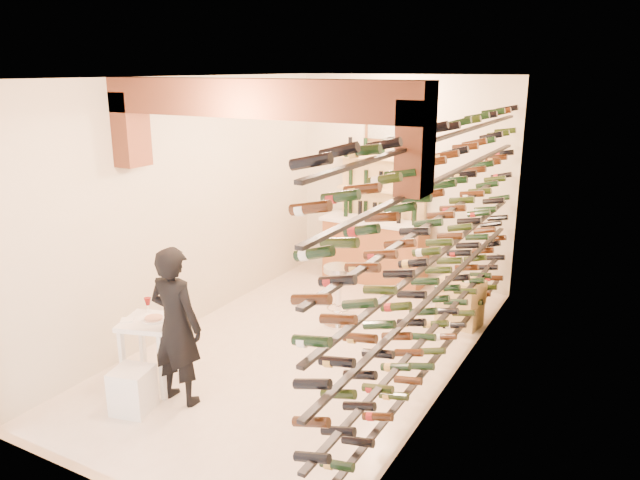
{
  "coord_description": "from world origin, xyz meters",
  "views": [
    {
      "loc": [
        3.41,
        -5.88,
        3.3
      ],
      "look_at": [
        0.0,
        0.3,
        1.3
      ],
      "focal_mm": 34.29,
      "sensor_mm": 36.0,
      "label": 1
    }
  ],
  "objects_px": {
    "crate_lower": "(459,313)",
    "white_stool": "(133,390)",
    "tasting_table": "(150,332)",
    "chrome_barstool": "(338,291)",
    "person": "(176,326)",
    "wine_rack": "(436,243)",
    "back_counter": "(375,249)"
  },
  "relations": [
    {
      "from": "tasting_table",
      "to": "person",
      "type": "xyz_separation_m",
      "value": [
        0.43,
        -0.06,
        0.19
      ]
    },
    {
      "from": "wine_rack",
      "to": "back_counter",
      "type": "height_order",
      "value": "wine_rack"
    },
    {
      "from": "crate_lower",
      "to": "person",
      "type": "bearing_deg",
      "value": -121.11
    },
    {
      "from": "chrome_barstool",
      "to": "person",
      "type": "bearing_deg",
      "value": -102.33
    },
    {
      "from": "tasting_table",
      "to": "chrome_barstool",
      "type": "distance_m",
      "value": 2.62
    },
    {
      "from": "back_counter",
      "to": "tasting_table",
      "type": "relative_size",
      "value": 1.81
    },
    {
      "from": "back_counter",
      "to": "crate_lower",
      "type": "bearing_deg",
      "value": -31.99
    },
    {
      "from": "person",
      "to": "crate_lower",
      "type": "xyz_separation_m",
      "value": [
        1.96,
        3.25,
        -0.66
      ]
    },
    {
      "from": "tasting_table",
      "to": "crate_lower",
      "type": "relative_size",
      "value": 1.74
    },
    {
      "from": "wine_rack",
      "to": "person",
      "type": "distance_m",
      "value": 2.77
    },
    {
      "from": "back_counter",
      "to": "chrome_barstool",
      "type": "distance_m",
      "value": 1.84
    },
    {
      "from": "chrome_barstool",
      "to": "crate_lower",
      "type": "distance_m",
      "value": 1.63
    },
    {
      "from": "white_stool",
      "to": "crate_lower",
      "type": "xyz_separation_m",
      "value": [
        2.22,
        3.63,
        -0.06
      ]
    },
    {
      "from": "back_counter",
      "to": "person",
      "type": "xyz_separation_m",
      "value": [
        -0.26,
        -4.31,
        0.29
      ]
    },
    {
      "from": "person",
      "to": "tasting_table",
      "type": "bearing_deg",
      "value": -7.48
    },
    {
      "from": "wine_rack",
      "to": "person",
      "type": "height_order",
      "value": "wine_rack"
    },
    {
      "from": "person",
      "to": "chrome_barstool",
      "type": "height_order",
      "value": "person"
    },
    {
      "from": "back_counter",
      "to": "tasting_table",
      "type": "xyz_separation_m",
      "value": [
        -0.68,
        -4.24,
        0.1
      ]
    },
    {
      "from": "person",
      "to": "chrome_barstool",
      "type": "bearing_deg",
      "value": -101.39
    },
    {
      "from": "tasting_table",
      "to": "crate_lower",
      "type": "bearing_deg",
      "value": 35.26
    },
    {
      "from": "wine_rack",
      "to": "chrome_barstool",
      "type": "distance_m",
      "value": 2.06
    },
    {
      "from": "person",
      "to": "white_stool",
      "type": "bearing_deg",
      "value": 56.52
    },
    {
      "from": "wine_rack",
      "to": "chrome_barstool",
      "type": "bearing_deg",
      "value": 151.77
    },
    {
      "from": "wine_rack",
      "to": "back_counter",
      "type": "relative_size",
      "value": 3.35
    },
    {
      "from": "tasting_table",
      "to": "person",
      "type": "distance_m",
      "value": 0.47
    },
    {
      "from": "crate_lower",
      "to": "white_stool",
      "type": "bearing_deg",
      "value": -121.48
    },
    {
      "from": "tasting_table",
      "to": "chrome_barstool",
      "type": "bearing_deg",
      "value": 50.32
    },
    {
      "from": "back_counter",
      "to": "chrome_barstool",
      "type": "bearing_deg",
      "value": -81.09
    },
    {
      "from": "back_counter",
      "to": "crate_lower",
      "type": "relative_size",
      "value": 3.16
    },
    {
      "from": "person",
      "to": "back_counter",
      "type": "bearing_deg",
      "value": -92.5
    },
    {
      "from": "tasting_table",
      "to": "chrome_barstool",
      "type": "relative_size",
      "value": 1.16
    },
    {
      "from": "wine_rack",
      "to": "chrome_barstool",
      "type": "height_order",
      "value": "wine_rack"
    }
  ]
}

